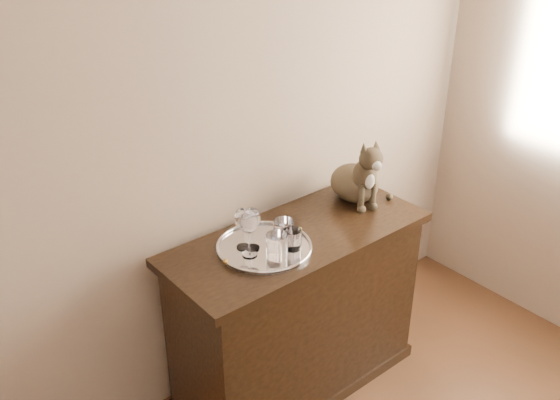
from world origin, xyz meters
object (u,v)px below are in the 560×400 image
(sideboard, at_px, (297,313))
(wine_glass_a, at_px, (243,228))
(wine_glass_c, at_px, (249,234))
(tumbler_c, at_px, (283,231))
(tray, at_px, (264,248))
(wine_glass_d, at_px, (252,229))
(cat, at_px, (355,167))
(tumbler_a, at_px, (293,239))
(tumbler_b, at_px, (277,245))

(sideboard, xyz_separation_m, wine_glass_a, (-0.25, 0.06, 0.52))
(sideboard, xyz_separation_m, wine_glass_c, (-0.26, -0.00, 0.53))
(wine_glass_a, bearing_deg, tumbler_c, -22.32)
(sideboard, relative_size, wine_glass_c, 6.03)
(wine_glass_a, height_order, wine_glass_c, wine_glass_c)
(tray, xyz_separation_m, wine_glass_a, (-0.07, 0.05, 0.10))
(tumbler_c, bearing_deg, wine_glass_d, 165.05)
(wine_glass_a, distance_m, cat, 0.68)
(tray, height_order, cat, cat)
(wine_glass_d, relative_size, tumbler_c, 1.97)
(tray, xyz_separation_m, tumbler_a, (0.09, -0.08, 0.05))
(sideboard, relative_size, tumbler_b, 12.09)
(tumbler_b, xyz_separation_m, tumbler_c, (0.09, 0.07, -0.00))
(wine_glass_d, bearing_deg, wine_glass_a, 129.25)
(sideboard, height_order, tumbler_a, tumbler_a)
(wine_glass_a, distance_m, tumbler_b, 0.16)
(wine_glass_d, bearing_deg, tray, -28.01)
(sideboard, xyz_separation_m, cat, (0.42, 0.08, 0.59))
(wine_glass_a, relative_size, tumbler_b, 1.85)
(wine_glass_d, distance_m, cat, 0.65)
(wine_glass_a, distance_m, wine_glass_d, 0.04)
(tumbler_a, relative_size, tumbler_b, 0.86)
(wine_glass_d, relative_size, tumbler_b, 1.91)
(cat, bearing_deg, wine_glass_d, -159.60)
(tray, relative_size, wine_glass_c, 2.01)
(tray, relative_size, tumbler_c, 4.16)
(sideboard, xyz_separation_m, tumbler_b, (-0.18, -0.08, 0.48))
(wine_glass_c, xyz_separation_m, tumbler_c, (0.17, -0.01, -0.05))
(tumbler_b, bearing_deg, tray, 88.97)
(tumbler_a, distance_m, cat, 0.55)
(wine_glass_a, bearing_deg, wine_glass_d, -50.75)
(wine_glass_c, relative_size, tumbler_c, 2.07)
(wine_glass_a, xyz_separation_m, cat, (0.67, 0.02, 0.07))
(tray, height_order, tumbler_a, tumbler_a)
(wine_glass_a, relative_size, tumbler_a, 2.14)
(tumbler_b, xyz_separation_m, cat, (0.61, 0.16, 0.11))
(sideboard, bearing_deg, tumbler_c, -173.44)
(tray, xyz_separation_m, cat, (0.60, 0.08, 0.16))
(tumbler_a, xyz_separation_m, tumbler_b, (-0.09, -0.00, 0.01))
(wine_glass_d, xyz_separation_m, tumbler_c, (0.14, -0.04, -0.05))
(wine_glass_d, bearing_deg, tumbler_b, -68.89)
(tray, bearing_deg, tumbler_c, -8.14)
(sideboard, bearing_deg, cat, 10.73)
(tray, bearing_deg, cat, 7.26)
(wine_glass_c, height_order, tumbler_a, wine_glass_c)
(wine_glass_c, distance_m, tumbler_b, 0.12)
(tumbler_a, bearing_deg, wine_glass_d, 141.14)
(sideboard, distance_m, wine_glass_a, 0.58)
(tray, bearing_deg, wine_glass_d, 151.99)
(sideboard, distance_m, wine_glass_c, 0.59)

